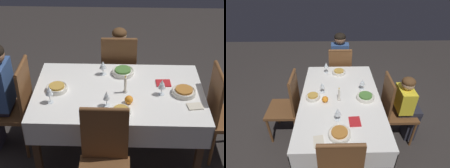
% 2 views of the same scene
% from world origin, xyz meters
% --- Properties ---
extents(ground_plane, '(8.00, 8.00, 0.00)m').
position_xyz_m(ground_plane, '(0.00, 0.00, 0.00)').
color(ground_plane, '#332D2B').
extents(dining_table, '(1.59, 0.98, 0.73)m').
position_xyz_m(dining_table, '(0.00, 0.00, 0.65)').
color(dining_table, white).
rests_on(dining_table, ground_plane).
extents(chair_east, '(0.42, 0.41, 0.99)m').
position_xyz_m(chair_east, '(1.01, -0.03, 0.54)').
color(chair_east, brown).
rests_on(chair_east, ground_plane).
extents(chair_south, '(0.41, 0.42, 0.99)m').
position_xyz_m(chair_south, '(0.01, -0.71, 0.54)').
color(chair_south, brown).
rests_on(chair_south, ground_plane).
extents(chair_north, '(0.41, 0.42, 0.99)m').
position_xyz_m(chair_north, '(0.10, 0.71, 0.54)').
color(chair_north, brown).
rests_on(chair_north, ground_plane).
extents(person_adult_denim, '(0.34, 0.30, 1.18)m').
position_xyz_m(person_adult_denim, '(1.17, -0.03, 0.67)').
color(person_adult_denim, '#383342').
rests_on(person_adult_denim, ground_plane).
extents(person_child_yellow, '(0.30, 0.33, 1.00)m').
position_xyz_m(person_child_yellow, '(0.01, -0.88, 0.55)').
color(person_child_yellow, '#282833').
rests_on(person_child_yellow, ground_plane).
extents(bowl_east, '(0.20, 0.20, 0.06)m').
position_xyz_m(bowl_east, '(0.58, 0.01, 0.76)').
color(bowl_east, silver).
rests_on(bowl_east, dining_table).
extents(wine_glass_east, '(0.07, 0.07, 0.17)m').
position_xyz_m(wine_glass_east, '(0.61, 0.20, 0.86)').
color(wine_glass_east, white).
rests_on(wine_glass_east, dining_table).
extents(bowl_south, '(0.22, 0.22, 0.06)m').
position_xyz_m(bowl_south, '(-0.04, -0.30, 0.76)').
color(bowl_south, silver).
rests_on(bowl_south, dining_table).
extents(wine_glass_south, '(0.07, 0.07, 0.15)m').
position_xyz_m(wine_glass_south, '(0.16, -0.29, 0.84)').
color(wine_glass_south, white).
rests_on(wine_glass_south, dining_table).
extents(bowl_west, '(0.22, 0.22, 0.06)m').
position_xyz_m(bowl_west, '(-0.60, 0.03, 0.76)').
color(bowl_west, silver).
rests_on(bowl_west, dining_table).
extents(wine_glass_west, '(0.07, 0.07, 0.16)m').
position_xyz_m(wine_glass_west, '(-0.39, 0.04, 0.84)').
color(wine_glass_west, white).
rests_on(wine_glass_west, dining_table).
extents(bowl_north, '(0.17, 0.17, 0.06)m').
position_xyz_m(bowl_north, '(-0.02, 0.34, 0.76)').
color(bowl_north, silver).
rests_on(bowl_north, dining_table).
extents(wine_glass_north, '(0.06, 0.06, 0.15)m').
position_xyz_m(wine_glass_north, '(0.10, 0.23, 0.84)').
color(wine_glass_north, white).
rests_on(wine_glass_north, dining_table).
extents(candle_centerpiece, '(0.04, 0.04, 0.18)m').
position_xyz_m(candle_centerpiece, '(-0.06, 0.02, 0.81)').
color(candle_centerpiece, beige).
rests_on(candle_centerpiece, dining_table).
extents(orange_fruit, '(0.08, 0.08, 0.08)m').
position_xyz_m(orange_fruit, '(-0.09, 0.19, 0.77)').
color(orange_fruit, orange).
rests_on(orange_fruit, dining_table).
extents(napkin_red_folded, '(0.15, 0.11, 0.01)m').
position_xyz_m(napkin_red_folded, '(-0.67, 0.22, 0.74)').
color(napkin_red_folded, beige).
rests_on(napkin_red_folded, dining_table).
extents(napkin_spare_side, '(0.14, 0.12, 0.01)m').
position_xyz_m(napkin_spare_side, '(-0.43, -0.14, 0.74)').
color(napkin_spare_side, red).
rests_on(napkin_spare_side, dining_table).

